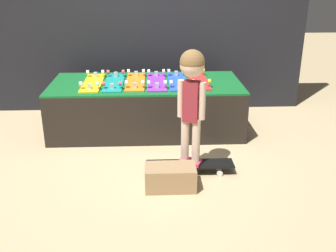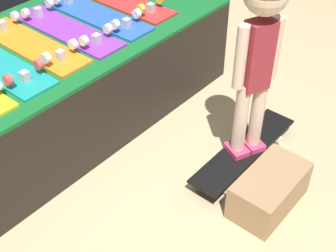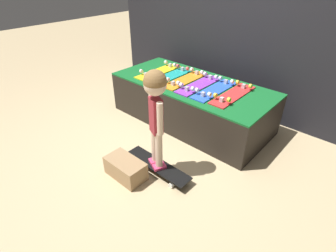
# 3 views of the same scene
# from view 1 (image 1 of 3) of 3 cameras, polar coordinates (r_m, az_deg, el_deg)

# --- Properties ---
(ground_plane) EXTENTS (16.00, 16.00, 0.00)m
(ground_plane) POSITION_cam_1_polar(r_m,az_deg,el_deg) (4.03, -3.10, -3.78)
(ground_plane) COLOR tan
(back_wall) EXTENTS (4.06, 0.10, 2.77)m
(back_wall) POSITION_cam_1_polar(r_m,az_deg,el_deg) (5.06, -3.34, 17.71)
(back_wall) COLOR black
(back_wall) RESTS_ON ground_plane
(display_rack) EXTENTS (2.12, 0.97, 0.56)m
(display_rack) POSITION_cam_1_polar(r_m,az_deg,el_deg) (4.51, -3.13, 2.89)
(display_rack) COLOR black
(display_rack) RESTS_ON ground_plane
(skateboard_yellow_on_rack) EXTENTS (0.21, 0.76, 0.09)m
(skateboard_yellow_on_rack) POSITION_cam_1_polar(r_m,az_deg,el_deg) (4.46, -10.86, 6.29)
(skateboard_yellow_on_rack) COLOR yellow
(skateboard_yellow_on_rack) RESTS_ON display_rack
(skateboard_teal_on_rack) EXTENTS (0.21, 0.76, 0.09)m
(skateboard_teal_on_rack) POSITION_cam_1_polar(r_m,az_deg,el_deg) (4.43, -7.82, 6.38)
(skateboard_teal_on_rack) COLOR teal
(skateboard_teal_on_rack) RESTS_ON display_rack
(skateboard_orange_on_rack) EXTENTS (0.21, 0.76, 0.09)m
(skateboard_orange_on_rack) POSITION_cam_1_polar(r_m,az_deg,el_deg) (4.44, -4.74, 6.52)
(skateboard_orange_on_rack) COLOR orange
(skateboard_orange_on_rack) RESTS_ON display_rack
(skateboard_purple_on_rack) EXTENTS (0.21, 0.76, 0.09)m
(skateboard_purple_on_rack) POSITION_cam_1_polar(r_m,az_deg,el_deg) (4.42, -1.67, 6.53)
(skateboard_purple_on_rack) COLOR purple
(skateboard_purple_on_rack) RESTS_ON display_rack
(skateboard_blue_on_rack) EXTENTS (0.21, 0.76, 0.09)m
(skateboard_blue_on_rack) POSITION_cam_1_polar(r_m,az_deg,el_deg) (4.43, 1.40, 6.58)
(skateboard_blue_on_rack) COLOR blue
(skateboard_blue_on_rack) RESTS_ON display_rack
(skateboard_red_on_rack) EXTENTS (0.21, 0.76, 0.09)m
(skateboard_red_on_rack) POSITION_cam_1_polar(r_m,az_deg,el_deg) (4.48, 4.41, 6.69)
(skateboard_red_on_rack) COLOR red
(skateboard_red_on_rack) RESTS_ON display_rack
(skateboard_on_floor) EXTENTS (0.80, 0.19, 0.09)m
(skateboard_on_floor) POSITION_cam_1_polar(r_m,az_deg,el_deg) (3.61, 3.20, -5.67)
(skateboard_on_floor) COLOR black
(skateboard_on_floor) RESTS_ON ground_plane
(child) EXTENTS (0.23, 0.21, 1.04)m
(child) POSITION_cam_1_polar(r_m,az_deg,el_deg) (3.34, 3.46, 5.76)
(child) COLOR #E03D6B
(child) RESTS_ON skateboard_on_floor
(storage_box) EXTENTS (0.43, 0.24, 0.20)m
(storage_box) POSITION_cam_1_polar(r_m,az_deg,el_deg) (3.35, 0.35, -7.46)
(storage_box) COLOR #A37F56
(storage_box) RESTS_ON ground_plane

